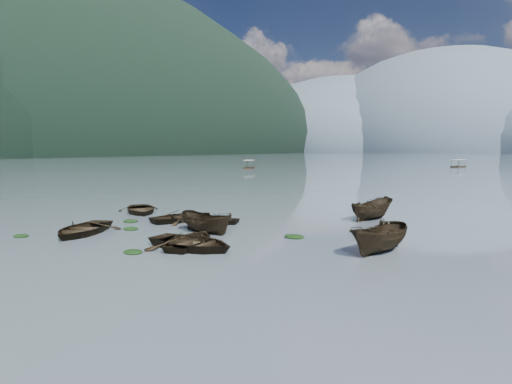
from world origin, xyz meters
The scene contains 23 objects.
ground_plane centered at (0.00, 0.00, 0.00)m, with size 2400.00×2400.00×0.00m, color slate.
left_ridge_far centered at (-480.00, 250.00, 0.00)m, with size 560.00×1400.00×380.00m, color black.
haze_mtn_a centered at (-260.00, 900.00, 0.00)m, with size 520.00×520.00×280.00m, color #475666.
haze_mtn_b centered at (-60.00, 900.00, 0.00)m, with size 520.00×520.00×340.00m, color #475666.
rowboat_0 centered at (-6.59, 1.95, 0.00)m, with size 3.48×4.87×1.01m, color black.
rowboat_1 centered at (-4.19, 8.48, 0.00)m, with size 3.28×4.59×0.95m, color black.
rowboat_2 centered at (-0.09, 5.90, 0.00)m, with size 1.57×4.18×1.61m, color black.
rowboat_3 centered at (1.02, 2.95, 0.00)m, with size 3.06×4.29×0.89m, color black.
rowboat_4 centered at (1.56, 2.31, 0.00)m, with size 3.54×4.95×1.03m, color black.
rowboat_5 centered at (10.33, 6.28, 0.00)m, with size 1.67×4.45×1.72m, color black.
rowboat_6 centered at (-9.54, 9.68, 0.00)m, with size 3.37×4.72×0.98m, color black.
rowboat_7 centered at (-1.83, 8.89, 0.00)m, with size 2.75×3.85×0.80m, color black.
rowboat_8 centered at (7.68, 15.89, 0.00)m, with size 1.71×4.55×1.76m, color black.
weed_clump_0 centered at (-9.09, -0.38, 0.00)m, with size 0.95×0.78×0.21m, color black.
weed_clump_1 centered at (-4.98, 4.33, 0.00)m, with size 1.05×0.84×0.23m, color black.
weed_clump_2 centered at (-0.44, 0.17, 0.00)m, with size 1.05×0.84×0.23m, color black.
weed_clump_3 centered at (7.93, 10.71, 0.00)m, with size 0.85×0.72×0.19m, color black.
weed_clump_4 centered at (5.20, 7.33, 0.00)m, with size 1.21×0.96×0.25m, color black.
weed_clump_5 centered at (-7.12, 6.32, 0.00)m, with size 1.13×0.91×0.24m, color black.
weed_clump_6 centered at (-1.85, 9.79, 0.00)m, with size 0.91×0.76×0.19m, color black.
weed_clump_7 centered at (9.30, 10.01, 0.00)m, with size 1.10×0.88×0.24m, color black.
pontoon_left centered at (-40.67, 80.65, 0.00)m, with size 2.39×5.74×2.20m, color black, non-canonical shape.
pontoon_centre centered at (8.93, 118.89, 0.00)m, with size 2.33×5.58×2.14m, color black, non-canonical shape.
Camera 1 is at (14.50, -13.84, 5.15)m, focal length 28.00 mm.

